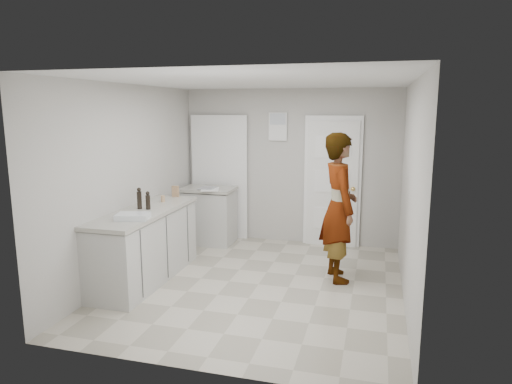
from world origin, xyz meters
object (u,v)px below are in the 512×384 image
(oil_cruet_b, at_px, (139,199))
(baking_dish, at_px, (133,217))
(oil_cruet_a, at_px, (148,201))
(spice_jar, at_px, (163,199))
(egg_bowl, at_px, (121,217))
(cake_mix_box, at_px, (175,191))
(person, at_px, (339,207))

(oil_cruet_b, bearing_deg, baking_dish, -68.77)
(oil_cruet_a, height_order, baking_dish, oil_cruet_a)
(oil_cruet_a, bearing_deg, spice_jar, 93.96)
(egg_bowl, bearing_deg, oil_cruet_b, 98.44)
(baking_dish, bearing_deg, egg_bowl, -157.92)
(cake_mix_box, relative_size, baking_dish, 0.38)
(oil_cruet_b, bearing_deg, egg_bowl, -81.56)
(cake_mix_box, bearing_deg, baking_dish, -86.13)
(oil_cruet_a, height_order, egg_bowl, oil_cruet_a)
(cake_mix_box, height_order, egg_bowl, cake_mix_box)
(cake_mix_box, relative_size, oil_cruet_a, 0.68)
(spice_jar, relative_size, oil_cruet_b, 0.31)
(spice_jar, distance_m, egg_bowl, 1.05)
(person, distance_m, cake_mix_box, 2.38)
(spice_jar, height_order, egg_bowl, spice_jar)
(spice_jar, bearing_deg, person, 3.72)
(person, distance_m, oil_cruet_a, 2.43)
(cake_mix_box, bearing_deg, person, -5.98)
(person, height_order, egg_bowl, person)
(spice_jar, distance_m, oil_cruet_a, 0.48)
(cake_mix_box, distance_m, baking_dish, 1.39)
(person, relative_size, oil_cruet_a, 8.14)
(oil_cruet_a, relative_size, baking_dish, 0.56)
(baking_dish, relative_size, egg_bowl, 3.45)
(cake_mix_box, xyz_separation_m, baking_dish, (0.10, -1.38, -0.05))
(oil_cruet_a, xyz_separation_m, baking_dish, (0.08, -0.52, -0.08))
(cake_mix_box, bearing_deg, oil_cruet_a, -88.86)
(baking_dish, height_order, egg_bowl, baking_dish)
(oil_cruet_b, height_order, egg_bowl, oil_cruet_b)
(person, bearing_deg, spice_jar, 72.86)
(cake_mix_box, xyz_separation_m, oil_cruet_a, (0.02, -0.86, 0.03))
(oil_cruet_a, bearing_deg, person, 15.13)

